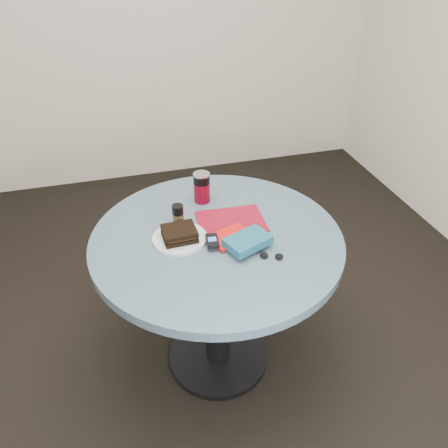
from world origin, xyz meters
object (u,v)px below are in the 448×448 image
object	(u,v)px
mp3_player	(212,241)
headphones	(272,256)
pepper_grinder	(178,216)
red_book	(230,237)
magazine	(231,221)
table	(217,267)
soda_can	(202,187)
novel	(248,241)
plate	(180,238)
sandwich	(179,234)

from	to	relation	value
mp3_player	headphones	size ratio (longest dim) A/B	0.94
pepper_grinder	mp3_player	world-z (taller)	pepper_grinder
red_book	mp3_player	xyz separation A→B (m)	(-0.08, -0.02, 0.01)
magazine	headphones	world-z (taller)	headphones
table	soda_can	bearing A→B (deg)	89.11
novel	soda_can	bearing A→B (deg)	81.06
soda_can	pepper_grinder	xyz separation A→B (m)	(-0.14, -0.17, -0.01)
soda_can	magazine	xyz separation A→B (m)	(0.08, -0.19, -0.07)
plate	pepper_grinder	xyz separation A→B (m)	(0.01, 0.08, 0.05)
table	magazine	distance (m)	0.20
red_book	novel	distance (m)	0.09
headphones	novel	bearing A→B (deg)	131.33
sandwich	soda_can	distance (m)	0.31
novel	magazine	bearing A→B (deg)	71.48
plate	sandwich	world-z (taller)	sandwich
plate	mp3_player	xyz separation A→B (m)	(0.11, -0.07, 0.02)
plate	magazine	size ratio (longest dim) A/B	0.78
plate	soda_can	world-z (taller)	soda_can
novel	mp3_player	bearing A→B (deg)	136.00
plate	mp3_player	size ratio (longest dim) A/B	2.47
red_book	mp3_player	distance (m)	0.08
table	headphones	distance (m)	0.30
table	mp3_player	bearing A→B (deg)	-118.90
sandwich	novel	xyz separation A→B (m)	(0.24, -0.11, -0.00)
pepper_grinder	headphones	size ratio (longest dim) A/B	1.14
plate	red_book	xyz separation A→B (m)	(0.19, -0.05, 0.00)
sandwich	headphones	xyz separation A→B (m)	(0.31, -0.19, -0.03)
novel	red_book	bearing A→B (deg)	101.03
magazine	mp3_player	size ratio (longest dim) A/B	3.18
headphones	soda_can	bearing A→B (deg)	108.83
soda_can	novel	distance (m)	0.39
pepper_grinder	table	bearing A→B (deg)	-35.30
pepper_grinder	magazine	distance (m)	0.22
novel	headphones	world-z (taller)	novel
plate	headphones	world-z (taller)	headphones
magazine	novel	size ratio (longest dim) A/B	1.64
headphones	pepper_grinder	bearing A→B (deg)	136.06
table	pepper_grinder	bearing A→B (deg)	144.70
table	magazine	size ratio (longest dim) A/B	3.66
headphones	red_book	bearing A→B (deg)	127.52
soda_can	red_book	distance (m)	0.32
plate	pepper_grinder	size ratio (longest dim) A/B	2.03
table	plate	size ratio (longest dim) A/B	4.70
table	soda_can	size ratio (longest dim) A/B	7.36
magazine	novel	xyz separation A→B (m)	(0.01, -0.19, 0.03)
sandwich	soda_can	size ratio (longest dim) A/B	0.97
sandwich	red_book	bearing A→B (deg)	-12.22
novel	mp3_player	xyz separation A→B (m)	(-0.13, 0.05, -0.01)
plate	sandwich	size ratio (longest dim) A/B	1.61
sandwich	magazine	distance (m)	0.24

